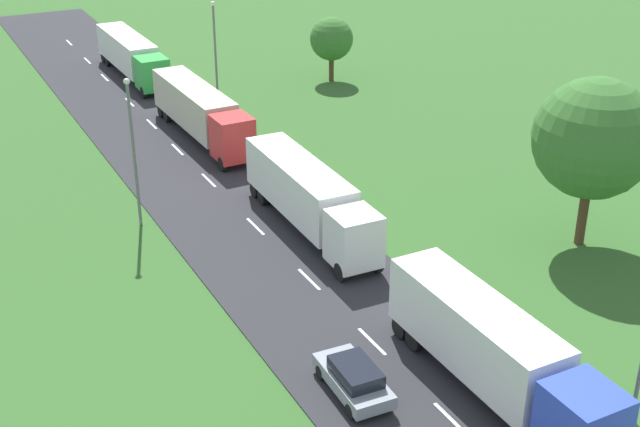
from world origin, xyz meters
name	(u,v)px	position (x,y,z in m)	size (l,w,h in m)	color
road	(299,270)	(0.00, 24.50, 0.03)	(10.00, 140.00, 0.06)	#2B2B30
lane_marking_centre	(341,310)	(0.00, 19.95, 0.07)	(0.16, 119.52, 0.01)	white
truck_lead	(494,351)	(2.41, 11.34, 2.22)	(2.50, 12.51, 3.78)	blue
truck_second	(308,196)	(2.62, 28.63, 2.18)	(2.77, 13.21, 3.69)	white
truck_third	(201,111)	(2.40, 45.66, 2.17)	(2.69, 14.16, 3.66)	red
truck_fourth	(131,55)	(2.41, 63.46, 2.10)	(2.62, 14.02, 3.54)	green
car_second	(354,378)	(-2.63, 14.01, 0.83)	(2.04, 4.29, 1.49)	#8C939E
lamppost_second	(133,146)	(-5.85, 33.77, 4.94)	(0.36, 0.36, 8.92)	slate
lamppost_third	(215,49)	(6.19, 52.12, 4.76)	(0.36, 0.36, 8.57)	slate
tree_birch	(332,39)	(17.90, 54.34, 3.76)	(3.81, 3.81, 5.69)	#513823
tree_pine	(594,139)	(15.42, 20.09, 6.29)	(6.61, 6.61, 9.61)	#513823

